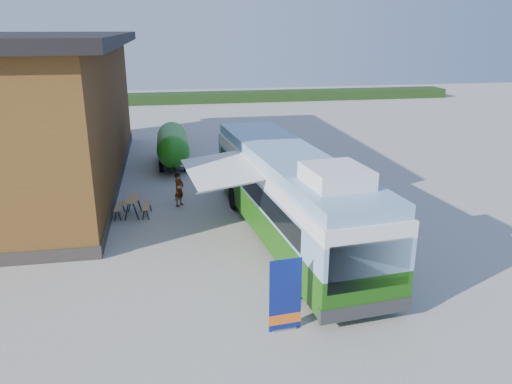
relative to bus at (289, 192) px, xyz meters
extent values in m
plane|color=#BCB7AD|center=(-0.47, -0.57, -1.88)|extent=(100.00, 100.00, 0.00)
cube|color=brown|center=(-10.97, 9.43, 1.62)|extent=(8.00, 20.00, 7.00)
cube|color=black|center=(-10.97, 9.43, 5.37)|extent=(9.60, 21.20, 0.50)
cube|color=#332D28|center=(-10.97, 9.43, -1.63)|extent=(8.10, 20.10, 0.50)
cube|color=#264419|center=(7.53, 37.43, -1.38)|extent=(40.00, 3.00, 1.00)
cube|color=#256711|center=(-0.01, 0.08, -0.92)|extent=(3.93, 12.99, 1.17)
cube|color=#80ABC8|center=(-0.01, 0.08, 0.14)|extent=(3.93, 12.99, 0.96)
cube|color=black|center=(-1.38, 0.48, 0.14)|extent=(1.10, 10.61, 0.75)
cube|color=black|center=(1.25, 0.74, 0.14)|extent=(1.10, 10.61, 0.75)
cube|color=white|center=(-0.01, 0.08, 0.86)|extent=(3.93, 12.99, 0.48)
cube|color=#80ABC8|center=(-0.01, 0.08, 1.31)|extent=(3.75, 12.77, 0.43)
cube|color=white|center=(0.40, -3.95, 1.79)|extent=(1.89, 2.08, 0.53)
cube|color=black|center=(0.63, -6.26, -0.02)|extent=(2.39, 0.30, 1.39)
cube|color=#2D2D2D|center=(0.62, -6.21, -1.35)|extent=(2.72, 0.47, 0.43)
cube|color=#2D2D2D|center=(-0.64, 6.36, -1.35)|extent=(2.72, 0.47, 0.43)
cylinder|color=black|center=(-0.79, -4.29, -1.35)|extent=(0.42, 1.09, 1.07)
cylinder|color=black|center=(1.62, -4.04, -1.35)|extent=(0.42, 1.09, 1.07)
cylinder|color=black|center=(-1.59, 3.67, -1.35)|extent=(0.42, 1.09, 1.07)
cylinder|color=black|center=(0.83, 3.91, -1.35)|extent=(0.42, 1.09, 1.07)
cube|color=white|center=(-2.43, 0.46, 0.96)|extent=(3.01, 4.42, 0.32)
cube|color=#A5A8AD|center=(-1.13, 0.60, 1.15)|extent=(0.60, 4.47, 0.15)
cylinder|color=#A5A8AD|center=(-2.25, -1.32, 0.86)|extent=(2.69, 0.32, 0.33)
cylinder|color=#A5A8AD|center=(-2.60, 2.25, 0.86)|extent=(2.69, 0.32, 0.33)
cube|color=navy|center=(-1.57, -5.97, -0.83)|extent=(0.90, 0.12, 2.11)
cube|color=orange|center=(-1.57, -5.97, -1.55)|extent=(0.92, 0.13, 0.30)
cube|color=#A5A8AD|center=(-1.57, -5.97, -1.85)|extent=(0.65, 0.24, 0.06)
cylinder|color=#A5A8AD|center=(-1.57, -5.95, -0.83)|extent=(0.03, 0.03, 2.11)
cube|color=tan|center=(-6.04, 3.55, -1.09)|extent=(0.63, 1.31, 0.04)
cube|color=tan|center=(-6.62, 3.60, -1.41)|extent=(0.37, 1.29, 0.04)
cube|color=tan|center=(-5.46, 3.50, -1.41)|extent=(0.37, 1.29, 0.04)
cube|color=black|center=(-6.27, 3.04, -1.49)|extent=(0.06, 0.06, 0.78)
cube|color=black|center=(-5.89, 3.01, -1.49)|extent=(0.06, 0.06, 0.78)
cube|color=black|center=(-6.19, 4.09, -1.49)|extent=(0.06, 0.06, 0.78)
cube|color=black|center=(-5.81, 4.06, -1.49)|extent=(0.06, 0.06, 0.78)
imported|color=#999999|center=(-4.01, 4.54, -1.11)|extent=(0.64, 0.67, 1.55)
imported|color=#999999|center=(1.39, 5.20, -1.02)|extent=(0.90, 1.01, 1.73)
cylinder|color=#258818|center=(-4.11, 11.53, -0.53)|extent=(1.81, 4.01, 1.80)
sphere|color=#258818|center=(-4.12, 9.53, -0.53)|extent=(1.80, 1.80, 1.80)
sphere|color=#258818|center=(-4.11, 13.54, -0.53)|extent=(1.80, 1.80, 1.80)
cube|color=black|center=(-4.11, 11.53, -1.33)|extent=(1.21, 4.21, 0.20)
cube|color=black|center=(-4.12, 8.93, -1.38)|extent=(0.12, 1.20, 0.10)
cylinder|color=black|center=(-4.82, 10.33, -1.48)|extent=(0.25, 0.80, 0.80)
cylinder|color=black|center=(-3.41, 10.33, -1.48)|extent=(0.25, 0.80, 0.80)
cylinder|color=black|center=(-4.81, 12.74, -1.48)|extent=(0.25, 0.80, 0.80)
cylinder|color=black|center=(-3.41, 12.73, -1.48)|extent=(0.25, 0.80, 0.80)
camera|label=1|loc=(-4.43, -17.32, 5.94)|focal=35.00mm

